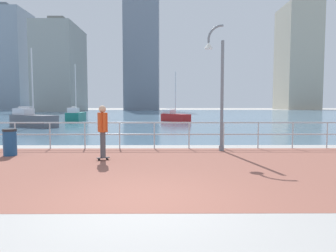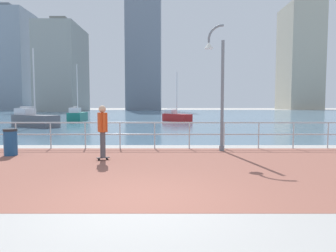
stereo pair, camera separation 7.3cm
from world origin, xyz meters
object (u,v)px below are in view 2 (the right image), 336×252
skateboarder (103,127)px  sailboat_gray (78,116)px  trash_bin (11,142)px  sailboat_blue (176,117)px  lamppost (218,82)px  sailboat_teal (34,119)px

skateboarder → sailboat_gray: sailboat_gray is taller
sailboat_gray → trash_bin: bearing=-78.9°
sailboat_blue → sailboat_gray: bearing=176.5°
trash_bin → sailboat_blue: size_ratio=0.18×
skateboarder → sailboat_gray: (-7.69, 22.79, -0.47)m
lamppost → sailboat_blue: bearing=92.9°
sailboat_blue → sailboat_teal: 13.91m
sailboat_blue → lamppost: bearing=-87.1°
sailboat_teal → sailboat_gray: bearing=83.4°
sailboat_blue → sailboat_gray: 10.64m
sailboat_blue → sailboat_teal: size_ratio=0.84×
lamppost → sailboat_gray: size_ratio=0.78×
skateboarder → sailboat_gray: 24.06m
lamppost → sailboat_teal: (-12.63, 12.51, -2.05)m
skateboarder → trash_bin: bearing=165.3°
sailboat_gray → lamppost: bearing=-60.8°
sailboat_gray → sailboat_teal: size_ratio=0.99×
lamppost → trash_bin: bearing=-172.0°
skateboarder → sailboat_teal: bearing=121.0°
sailboat_blue → sailboat_gray: size_ratio=0.85×
sailboat_blue → sailboat_teal: sailboat_teal is taller
trash_bin → sailboat_gray: size_ratio=0.15×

